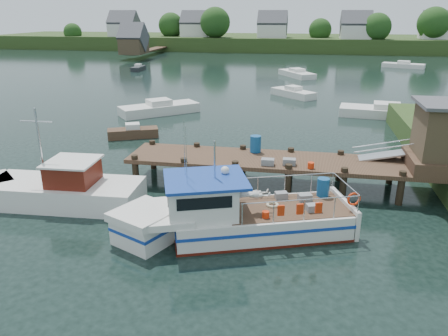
% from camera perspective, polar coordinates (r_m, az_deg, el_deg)
% --- Properties ---
extents(ground_plane, '(160.00, 160.00, 0.00)m').
position_cam_1_polar(ground_plane, '(22.19, 3.24, -2.02)').
color(ground_plane, black).
extents(far_shore, '(140.00, 42.55, 9.22)m').
position_cam_1_polar(far_shore, '(103.03, 9.42, 16.16)').
color(far_shore, '#2E441C').
rests_on(far_shore, ground).
extents(dock, '(16.60, 3.00, 4.78)m').
position_cam_1_polar(dock, '(21.70, 20.69, 2.45)').
color(dock, '#483122').
rests_on(dock, ground).
extents(lobster_boat, '(9.31, 5.33, 4.58)m').
position_cam_1_polar(lobster_boat, '(16.89, 1.01, -6.22)').
color(lobster_boat, silver).
rests_on(lobster_boat, ground).
extents(work_boat, '(8.36, 2.87, 4.39)m').
position_cam_1_polar(work_boat, '(21.04, -21.11, -2.61)').
color(work_boat, silver).
rests_on(work_boat, ground).
extents(moored_rowboat, '(3.57, 2.43, 0.99)m').
position_cam_1_polar(moored_rowboat, '(30.84, -11.80, 4.59)').
color(moored_rowboat, '#483122').
rests_on(moored_rowboat, ground).
extents(moored_far, '(6.45, 4.01, 1.04)m').
position_cam_1_polar(moored_far, '(74.25, 22.38, 12.31)').
color(moored_far, silver).
rests_on(moored_far, ground).
extents(moored_a, '(6.51, 6.01, 1.22)m').
position_cam_1_polar(moored_a, '(37.80, -8.44, 7.72)').
color(moored_a, silver).
rests_on(moored_a, ground).
extents(moored_b, '(4.78, 4.72, 1.11)m').
position_cam_1_polar(moored_b, '(45.52, 9.02, 9.67)').
color(moored_b, silver).
rests_on(moored_b, ground).
extents(moored_c, '(7.67, 3.50, 1.17)m').
position_cam_1_polar(moored_c, '(38.55, 20.44, 6.89)').
color(moored_c, silver).
rests_on(moored_c, ground).
extents(moored_d, '(5.19, 6.65, 1.09)m').
position_cam_1_polar(moored_d, '(60.05, 9.48, 12.06)').
color(moored_d, silver).
rests_on(moored_d, ground).
extents(moored_e, '(1.31, 3.54, 0.97)m').
position_cam_1_polar(moored_e, '(66.65, -11.12, 12.67)').
color(moored_e, black).
rests_on(moored_e, ground).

